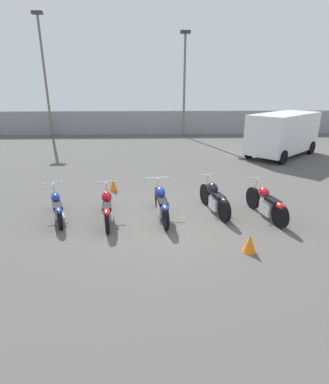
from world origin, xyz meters
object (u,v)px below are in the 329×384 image
at_px(motorcycle_slot_1, 107,207).
at_px(motorcycle_slot_3, 215,198).
at_px(motorcycle_slot_4, 267,203).
at_px(light_pole_right, 185,76).
at_px(light_pole_left, 44,67).
at_px(motorcycle_slot_2, 161,204).
at_px(parked_van, 283,133).
at_px(traffic_cone_far, 250,243).
at_px(traffic_cone_near, 113,184).
at_px(motorcycle_slot_0, 57,207).

relative_size(motorcycle_slot_1, motorcycle_slot_3, 1.05).
bearing_deg(motorcycle_slot_1, motorcycle_slot_4, -6.90).
bearing_deg(light_pole_right, motorcycle_slot_1, -103.59).
distance_m(light_pole_left, motorcycle_slot_2, 17.60).
height_order(motorcycle_slot_3, parked_van, parked_van).
xyz_separation_m(motorcycle_slot_1, motorcycle_slot_4, (4.57, 0.06, 0.02)).
relative_size(light_pole_right, traffic_cone_far, 16.40).
bearing_deg(motorcycle_slot_2, motorcycle_slot_4, -9.01).
bearing_deg(light_pole_left, light_pole_right, -2.20).
relative_size(motorcycle_slot_3, parked_van, 0.42).
xyz_separation_m(motorcycle_slot_3, motorcycle_slot_4, (1.43, -0.44, -0.02)).
bearing_deg(light_pole_right, motorcycle_slot_2, -98.00).
height_order(motorcycle_slot_1, motorcycle_slot_2, motorcycle_slot_2).
height_order(motorcycle_slot_4, traffic_cone_near, motorcycle_slot_4).
height_order(motorcycle_slot_2, traffic_cone_far, motorcycle_slot_2).
bearing_deg(light_pole_left, traffic_cone_far, -60.09).
relative_size(motorcycle_slot_1, motorcycle_slot_4, 1.03).
height_order(light_pole_right, traffic_cone_far, light_pole_right).
relative_size(light_pole_left, motorcycle_slot_2, 3.82).
distance_m(motorcycle_slot_4, traffic_cone_far, 2.17).
bearing_deg(traffic_cone_far, motorcycle_slot_2, 134.96).
distance_m(motorcycle_slot_0, traffic_cone_far, 5.34).
distance_m(motorcycle_slot_4, parked_van, 8.88).
bearing_deg(motorcycle_slot_3, motorcycle_slot_4, -30.39).
height_order(motorcycle_slot_1, parked_van, parked_van).
distance_m(light_pole_left, motorcycle_slot_1, 17.13).
bearing_deg(light_pole_right, motorcycle_slot_3, -91.85).
bearing_deg(motorcycle_slot_4, motorcycle_slot_2, 165.40).
height_order(motorcycle_slot_1, motorcycle_slot_3, motorcycle_slot_3).
height_order(light_pole_left, motorcycle_slot_3, light_pole_left).
bearing_deg(traffic_cone_near, motorcycle_slot_2, -55.64).
xyz_separation_m(light_pole_right, parked_van, (4.69, -6.83, -3.01)).
bearing_deg(traffic_cone_far, light_pole_right, 89.68).
height_order(parked_van, traffic_cone_near, parked_van).
distance_m(light_pole_right, motorcycle_slot_0, 16.05).
height_order(light_pole_left, parked_van, light_pole_left).
relative_size(light_pole_left, light_pole_right, 1.16).
xyz_separation_m(light_pole_left, motorcycle_slot_4, (10.90, -15.22, -4.42)).
bearing_deg(light_pole_right, light_pole_left, 177.80).
bearing_deg(motorcycle_slot_1, traffic_cone_near, 85.85).
height_order(light_pole_left, traffic_cone_far, light_pole_left).
relative_size(motorcycle_slot_2, parked_van, 0.46).
xyz_separation_m(motorcycle_slot_1, motorcycle_slot_2, (1.53, 0.17, 0.03)).
xyz_separation_m(motorcycle_slot_3, parked_van, (5.16, 7.58, 0.79)).
bearing_deg(traffic_cone_far, traffic_cone_near, 129.47).
relative_size(motorcycle_slot_3, traffic_cone_far, 4.60).
distance_m(motorcycle_slot_0, motorcycle_slot_1, 1.46).
bearing_deg(motorcycle_slot_0, motorcycle_slot_1, -28.24).
relative_size(light_pole_right, motorcycle_slot_4, 3.51).
distance_m(light_pole_right, motorcycle_slot_3, 14.91).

